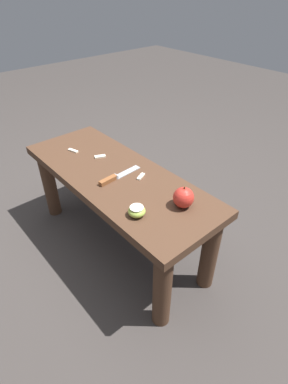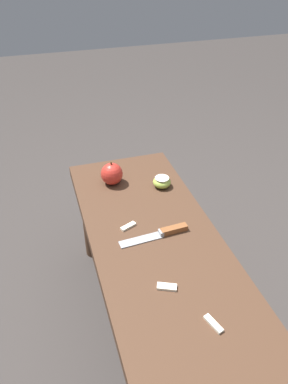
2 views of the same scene
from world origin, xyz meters
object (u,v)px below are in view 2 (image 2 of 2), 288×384
at_px(apple_whole, 112,174).
at_px(apple_cut, 162,182).
at_px(knife, 164,233).
at_px(wooden_bench, 157,264).

height_order(apple_whole, apple_cut, apple_whole).
bearing_deg(knife, wooden_bench, 39.60).
xyz_separation_m(apple_whole, apple_cut, (-0.08, -0.18, -0.02)).
bearing_deg(knife, apple_whole, -78.20).
xyz_separation_m(wooden_bench, knife, (0.03, -0.03, 0.11)).
distance_m(wooden_bench, apple_cut, 0.34).
bearing_deg(knife, apple_cut, -111.31).
height_order(wooden_bench, knife, knife).
bearing_deg(wooden_bench, knife, -46.78).
height_order(knife, apple_cut, apple_cut).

